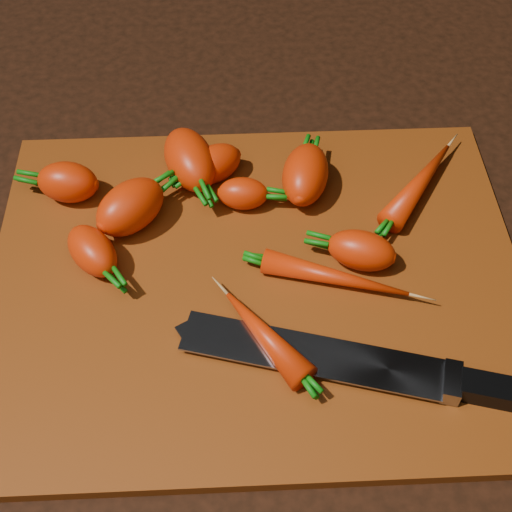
{
  "coord_description": "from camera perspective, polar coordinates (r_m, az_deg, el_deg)",
  "views": [
    {
      "loc": [
        -0.02,
        -0.4,
        0.54
      ],
      "look_at": [
        0.0,
        0.01,
        0.03
      ],
      "focal_mm": 50.0,
      "sensor_mm": 36.0,
      "label": 1
    }
  ],
  "objects": [
    {
      "name": "carrot_3",
      "position": [
        0.73,
        3.97,
        6.53
      ],
      "size": [
        0.06,
        0.09,
        0.05
      ],
      "primitive_type": "ellipsoid",
      "rotation": [
        0.0,
        0.0,
        1.34
      ],
      "color": "red",
      "rests_on": "cutting_board"
    },
    {
      "name": "carrot_7",
      "position": [
        0.75,
        12.98,
        5.72
      ],
      "size": [
        0.1,
        0.12,
        0.03
      ],
      "primitive_type": "ellipsoid",
      "rotation": [
        0.0,
        0.0,
        0.92
      ],
      "color": "red",
      "rests_on": "cutting_board"
    },
    {
      "name": "carrot_9",
      "position": [
        0.61,
        0.7,
        -6.34
      ],
      "size": [
        0.08,
        0.1,
        0.03
      ],
      "primitive_type": "ellipsoid",
      "rotation": [
        0.0,
        0.0,
        2.18
      ],
      "color": "red",
      "rests_on": "cutting_board"
    },
    {
      "name": "carrot_4",
      "position": [
        0.74,
        -3.4,
        7.36
      ],
      "size": [
        0.07,
        0.07,
        0.04
      ],
      "primitive_type": "ellipsoid",
      "rotation": [
        0.0,
        0.0,
        3.7
      ],
      "color": "red",
      "rests_on": "cutting_board"
    },
    {
      "name": "carrot_10",
      "position": [
        0.68,
        -12.97,
        0.41
      ],
      "size": [
        0.07,
        0.07,
        0.04
      ],
      "primitive_type": "ellipsoid",
      "rotation": [
        0.0,
        0.0,
        5.33
      ],
      "color": "red",
      "rests_on": "cutting_board"
    },
    {
      "name": "carrot_0",
      "position": [
        0.7,
        -10.02,
        3.89
      ],
      "size": [
        0.09,
        0.09,
        0.05
      ],
      "primitive_type": "ellipsoid",
      "rotation": [
        0.0,
        0.0,
        0.8
      ],
      "color": "red",
      "rests_on": "cutting_board"
    },
    {
      "name": "carrot_8",
      "position": [
        0.66,
        6.35,
        -1.69
      ],
      "size": [
        0.14,
        0.07,
        0.02
      ],
      "primitive_type": "ellipsoid",
      "rotation": [
        0.0,
        0.0,
        -0.33
      ],
      "color": "red",
      "rests_on": "cutting_board"
    },
    {
      "name": "carrot_2",
      "position": [
        0.74,
        -5.32,
        7.69
      ],
      "size": [
        0.07,
        0.1,
        0.05
      ],
      "primitive_type": "ellipsoid",
      "rotation": [
        0.0,
        0.0,
        -1.24
      ],
      "color": "red",
      "rests_on": "cutting_board"
    },
    {
      "name": "knife",
      "position": [
        0.61,
        6.45,
        -8.24
      ],
      "size": [
        0.36,
        0.13,
        0.02
      ],
      "rotation": [
        0.0,
        0.0,
        -0.27
      ],
      "color": "gray",
      "rests_on": "cutting_board"
    },
    {
      "name": "carrot_1",
      "position": [
        0.74,
        -14.84,
        5.73
      ],
      "size": [
        0.07,
        0.05,
        0.04
      ],
      "primitive_type": "ellipsoid",
      "rotation": [
        0.0,
        0.0,
        2.96
      ],
      "color": "red",
      "rests_on": "cutting_board"
    },
    {
      "name": "ground",
      "position": [
        0.68,
        0.04,
        -2.5
      ],
      "size": [
        2.0,
        2.0,
        0.01
      ],
      "primitive_type": "cube",
      "color": "black"
    },
    {
      "name": "cutting_board",
      "position": [
        0.67,
        0.04,
        -1.95
      ],
      "size": [
        0.5,
        0.4,
        0.01
      ],
      "primitive_type": "cube",
      "color": "#6C2F0D",
      "rests_on": "ground"
    },
    {
      "name": "carrot_5",
      "position": [
        0.71,
        -1.06,
        5.02
      ],
      "size": [
        0.05,
        0.04,
        0.03
      ],
      "primitive_type": "ellipsoid",
      "rotation": [
        0.0,
        0.0,
        -0.1
      ],
      "color": "red",
      "rests_on": "cutting_board"
    },
    {
      "name": "carrot_6",
      "position": [
        0.67,
        8.43,
        0.44
      ],
      "size": [
        0.07,
        0.06,
        0.04
      ],
      "primitive_type": "ellipsoid",
      "rotation": [
        0.0,
        0.0,
        2.8
      ],
      "color": "red",
      "rests_on": "cutting_board"
    }
  ]
}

